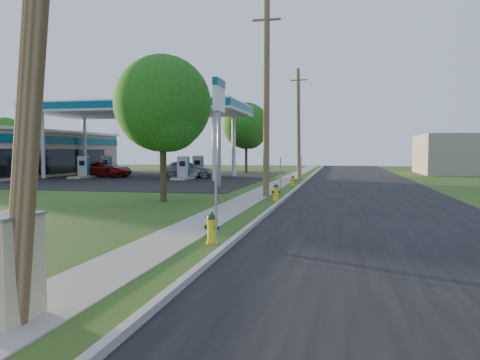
{
  "coord_description": "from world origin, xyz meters",
  "views": [
    {
      "loc": [
        3.1,
        -6.29,
        2.3
      ],
      "look_at": [
        0.0,
        8.0,
        1.4
      ],
      "focal_mm": 35.0,
      "sensor_mm": 36.0,
      "label": 1
    }
  ],
  "objects_px": {
    "fuel_pump_se": "(198,169)",
    "hydrant_far": "(293,181)",
    "car_silver": "(186,169)",
    "car_red": "(105,169)",
    "utility_cabinet": "(7,268)",
    "hydrant_near": "(212,228)",
    "tree_verge": "(164,107)",
    "tree_back": "(6,137)",
    "hydrant_mid": "(276,192)",
    "tree_lot": "(247,128)",
    "utility_pole_mid": "(266,98)",
    "fuel_pump_ne": "(183,171)",
    "fuel_pump_nw": "(84,170)",
    "utility_pole_far": "(299,123)",
    "price_pylon": "(219,102)",
    "fuel_pump_sw": "(107,168)"
  },
  "relations": [
    {
      "from": "fuel_pump_se",
      "to": "hydrant_far",
      "type": "relative_size",
      "value": 4.64
    },
    {
      "from": "car_silver",
      "to": "car_red",
      "type": "bearing_deg",
      "value": 68.99
    },
    {
      "from": "utility_cabinet",
      "to": "hydrant_near",
      "type": "bearing_deg",
      "value": 78.01
    },
    {
      "from": "fuel_pump_se",
      "to": "tree_verge",
      "type": "relative_size",
      "value": 0.48
    },
    {
      "from": "tree_back",
      "to": "hydrant_far",
      "type": "distance_m",
      "value": 37.26
    },
    {
      "from": "fuel_pump_se",
      "to": "hydrant_mid",
      "type": "distance_m",
      "value": 21.05
    },
    {
      "from": "tree_verge",
      "to": "tree_lot",
      "type": "bearing_deg",
      "value": 93.91
    },
    {
      "from": "utility_pole_mid",
      "to": "utility_cabinet",
      "type": "relative_size",
      "value": 6.7
    },
    {
      "from": "utility_cabinet",
      "to": "tree_verge",
      "type": "bearing_deg",
      "value": 103.44
    },
    {
      "from": "car_silver",
      "to": "tree_back",
      "type": "bearing_deg",
      "value": 51.5
    },
    {
      "from": "utility_pole_mid",
      "to": "fuel_pump_ne",
      "type": "distance_m",
      "value": 16.31
    },
    {
      "from": "fuel_pump_nw",
      "to": "tree_back",
      "type": "relative_size",
      "value": 0.52
    },
    {
      "from": "fuel_pump_ne",
      "to": "hydrant_far",
      "type": "bearing_deg",
      "value": -28.14
    },
    {
      "from": "utility_pole_far",
      "to": "car_silver",
      "type": "bearing_deg",
      "value": -160.79
    },
    {
      "from": "tree_verge",
      "to": "fuel_pump_nw",
      "type": "bearing_deg",
      "value": 130.25
    },
    {
      "from": "tree_back",
      "to": "car_red",
      "type": "relative_size",
      "value": 1.2
    },
    {
      "from": "utility_pole_mid",
      "to": "tree_back",
      "type": "relative_size",
      "value": 1.6
    },
    {
      "from": "fuel_pump_se",
      "to": "hydrant_far",
      "type": "height_order",
      "value": "fuel_pump_se"
    },
    {
      "from": "fuel_pump_ne",
      "to": "hydrant_near",
      "type": "relative_size",
      "value": 4.01
    },
    {
      "from": "price_pylon",
      "to": "hydrant_near",
      "type": "xyz_separation_m",
      "value": [
        4.47,
        -17.67,
        -5.04
      ]
    },
    {
      "from": "car_red",
      "to": "car_silver",
      "type": "height_order",
      "value": "car_silver"
    },
    {
      "from": "utility_pole_far",
      "to": "price_pylon",
      "type": "height_order",
      "value": "utility_pole_far"
    },
    {
      "from": "price_pylon",
      "to": "hydrant_near",
      "type": "height_order",
      "value": "price_pylon"
    },
    {
      "from": "fuel_pump_ne",
      "to": "hydrant_mid",
      "type": "relative_size",
      "value": 3.98
    },
    {
      "from": "utility_pole_far",
      "to": "utility_cabinet",
      "type": "distance_m",
      "value": 36.17
    },
    {
      "from": "fuel_pump_se",
      "to": "car_silver",
      "type": "relative_size",
      "value": 0.71
    },
    {
      "from": "hydrant_mid",
      "to": "hydrant_far",
      "type": "xyz_separation_m",
      "value": [
        -0.2,
        9.66,
        -0.06
      ]
    },
    {
      "from": "hydrant_mid",
      "to": "utility_cabinet",
      "type": "relative_size",
      "value": 0.55
    },
    {
      "from": "tree_back",
      "to": "utility_pole_mid",
      "type": "bearing_deg",
      "value": -34.4
    },
    {
      "from": "tree_back",
      "to": "price_pylon",
      "type": "bearing_deg",
      "value": -30.5
    },
    {
      "from": "utility_pole_mid",
      "to": "hydrant_far",
      "type": "xyz_separation_m",
      "value": [
        0.55,
        7.95,
        -4.62
      ]
    },
    {
      "from": "tree_lot",
      "to": "hydrant_far",
      "type": "distance_m",
      "value": 19.34
    },
    {
      "from": "fuel_pump_se",
      "to": "price_pylon",
      "type": "height_order",
      "value": "price_pylon"
    },
    {
      "from": "hydrant_near",
      "to": "hydrant_far",
      "type": "bearing_deg",
      "value": 90.07
    },
    {
      "from": "tree_verge",
      "to": "tree_back",
      "type": "xyz_separation_m",
      "value": [
        -29.24,
        26.1,
        -0.34
      ]
    },
    {
      "from": "fuel_pump_nw",
      "to": "utility_cabinet",
      "type": "relative_size",
      "value": 2.19
    },
    {
      "from": "utility_pole_far",
      "to": "fuel_pump_ne",
      "type": "relative_size",
      "value": 2.97
    },
    {
      "from": "utility_cabinet",
      "to": "car_red",
      "type": "xyz_separation_m",
      "value": [
        -16.31,
        32.84,
        -0.02
      ]
    },
    {
      "from": "tree_back",
      "to": "hydrant_near",
      "type": "xyz_separation_m",
      "value": [
        33.97,
        -35.05,
        -3.56
      ]
    },
    {
      "from": "hydrant_far",
      "to": "car_red",
      "type": "bearing_deg",
      "value": 158.3
    },
    {
      "from": "fuel_pump_sw",
      "to": "fuel_pump_se",
      "type": "distance_m",
      "value": 9.0
    },
    {
      "from": "fuel_pump_ne",
      "to": "tree_back",
      "type": "distance_m",
      "value": 26.62
    },
    {
      "from": "hydrant_far",
      "to": "utility_pole_far",
      "type": "bearing_deg",
      "value": 93.11
    },
    {
      "from": "car_red",
      "to": "fuel_pump_sw",
      "type": "bearing_deg",
      "value": 37.74
    },
    {
      "from": "utility_pole_mid",
      "to": "fuel_pump_sw",
      "type": "xyz_separation_m",
      "value": [
        -17.9,
        17.0,
        -4.23
      ]
    },
    {
      "from": "tree_lot",
      "to": "tree_back",
      "type": "height_order",
      "value": "tree_lot"
    },
    {
      "from": "utility_pole_mid",
      "to": "tree_back",
      "type": "bearing_deg",
      "value": 145.6
    },
    {
      "from": "price_pylon",
      "to": "tree_verge",
      "type": "bearing_deg",
      "value": -91.75
    },
    {
      "from": "fuel_pump_nw",
      "to": "car_red",
      "type": "xyz_separation_m",
      "value": [
        0.94,
        1.91,
        -0.01
      ]
    },
    {
      "from": "utility_pole_mid",
      "to": "car_red",
      "type": "relative_size",
      "value": 1.91
    }
  ]
}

